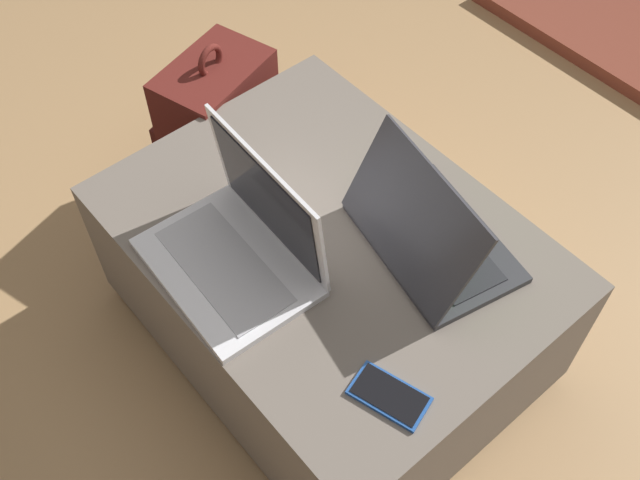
# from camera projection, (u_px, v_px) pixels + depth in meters

# --- Properties ---
(ground_plane) EXTENTS (14.00, 14.00, 0.00)m
(ground_plane) POSITION_uv_depth(u_px,v_px,m) (327.00, 336.00, 1.83)
(ground_plane) COLOR tan
(ottoman) EXTENTS (0.90, 0.67, 0.41)m
(ottoman) POSITION_uv_depth(u_px,v_px,m) (328.00, 290.00, 1.67)
(ottoman) COLOR #3D3832
(ottoman) RESTS_ON ground_plane
(laptop_near) EXTENTS (0.35, 0.26, 0.26)m
(laptop_near) POSITION_uv_depth(u_px,v_px,m) (241.00, 244.00, 1.43)
(laptop_near) COLOR silver
(laptop_near) RESTS_ON ottoman
(laptop_far) EXTENTS (0.38, 0.29, 0.22)m
(laptop_far) POSITION_uv_depth(u_px,v_px,m) (427.00, 234.00, 1.45)
(laptop_far) COLOR #333338
(laptop_far) RESTS_ON ottoman
(cell_phone) EXTENTS (0.15, 0.11, 0.01)m
(cell_phone) POSITION_uv_depth(u_px,v_px,m) (389.00, 396.00, 1.29)
(cell_phone) COLOR #1E4C9E
(cell_phone) RESTS_ON ottoman
(backpack) EXTENTS (0.30, 0.32, 0.48)m
(backpack) POSITION_uv_depth(u_px,v_px,m) (217.00, 130.00, 1.97)
(backpack) COLOR #5B1E19
(backpack) RESTS_ON ground_plane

